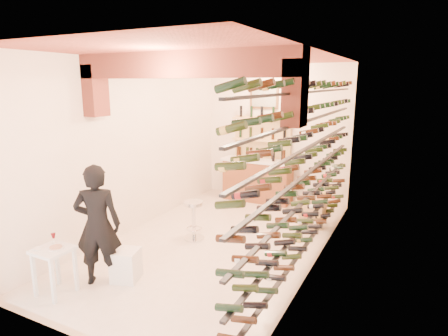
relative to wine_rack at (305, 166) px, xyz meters
name	(u,v)px	position (x,y,z in m)	size (l,w,h in m)	color
ground	(216,242)	(-1.53, 0.00, -1.55)	(6.00, 6.00, 0.00)	silver
room_shell	(208,117)	(-1.53, -0.26, 0.70)	(3.52, 6.02, 3.21)	white
wine_rack	(305,166)	(0.00, 0.00, 0.00)	(0.32, 5.70, 2.56)	black
back_counter	(257,179)	(-1.83, 2.65, -1.02)	(1.70, 0.62, 1.29)	brown
back_shelving	(262,151)	(-1.83, 2.89, -0.38)	(1.40, 0.31, 2.73)	#E3BE7F
tasting_table	(54,257)	(-2.66, -2.45, -1.01)	(0.45, 0.45, 0.79)	white
white_stool	(126,265)	(-2.07, -1.74, -1.32)	(0.36, 0.36, 0.45)	white
person	(98,225)	(-2.34, -1.95, -0.69)	(0.63, 0.41, 1.72)	black
chrome_barstool	(194,217)	(-1.97, -0.04, -1.14)	(0.37, 0.37, 0.71)	silver
crate_lower	(310,220)	(-0.24, 1.50, -1.41)	(0.45, 0.32, 0.27)	tan
crate_upper	(311,206)	(-0.24, 1.50, -1.12)	(0.53, 0.37, 0.31)	tan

